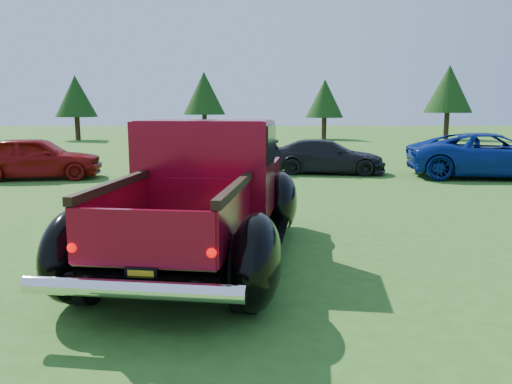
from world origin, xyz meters
name	(u,v)px	position (x,y,z in m)	size (l,w,h in m)	color
ground	(228,255)	(0.00, 0.00, 0.00)	(120.00, 120.00, 0.00)	#335D1A
tree_west	(76,96)	(-12.00, 29.00, 3.11)	(2.94, 2.94, 4.60)	#332114
tree_mid_left	(204,93)	(-3.00, 31.00, 3.38)	(3.20, 3.20, 5.00)	#332114
tree_mid_right	(325,99)	(6.00, 30.00, 2.97)	(2.82, 2.82, 4.40)	#332114
tree_east	(449,89)	(15.00, 29.50, 3.66)	(3.46, 3.46, 5.40)	#332114
pickup_truck	(207,191)	(-0.32, 0.19, 0.98)	(3.27, 5.81, 2.07)	black
show_car_red	(36,158)	(-6.50, 8.63, 0.69)	(1.63, 4.05, 1.38)	maroon
show_car_yellow	(197,153)	(-1.50, 10.35, 0.67)	(1.42, 4.06, 1.34)	#B1A017
show_car_grey	(326,157)	(3.06, 9.91, 0.59)	(1.65, 4.05, 1.18)	black
show_car_blue	(491,155)	(8.27, 8.70, 0.73)	(2.43, 5.27, 1.47)	navy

